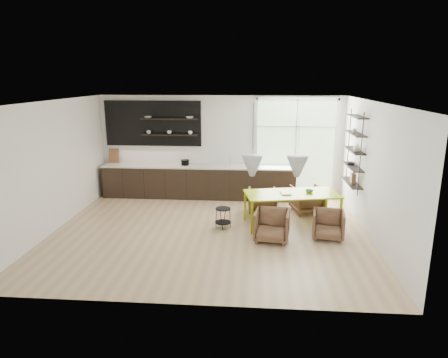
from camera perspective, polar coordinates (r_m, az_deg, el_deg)
room at (r=9.69m, az=1.94°, el=2.85°), size 7.02×6.01×2.91m
kitchen_run at (r=11.55m, az=-4.06°, el=0.29°), size 5.54×0.69×2.75m
right_shelving at (r=10.00m, az=18.12°, el=3.62°), size 0.26×1.22×1.90m
dining_table at (r=9.39m, az=9.68°, el=-2.33°), size 2.29×1.37×0.78m
armchair_back_left at (r=10.24m, az=5.50°, el=-3.17°), size 0.73×0.75×0.65m
armchair_back_right at (r=10.51m, az=11.77°, el=-2.84°), size 0.90×0.91×0.68m
armchair_front_left at (r=8.60m, az=6.84°, el=-6.57°), size 0.81×0.82×0.67m
armchair_front_right at (r=8.95m, az=14.66°, el=-6.31°), size 0.74×0.75×0.61m
wire_stool at (r=9.23m, az=-0.13°, el=-5.19°), size 0.37×0.37×0.47m
table_book at (r=9.30m, az=8.13°, el=-2.00°), size 0.27×0.33×0.03m
table_bowl at (r=9.51m, az=12.09°, el=-1.71°), size 0.25×0.25×0.06m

